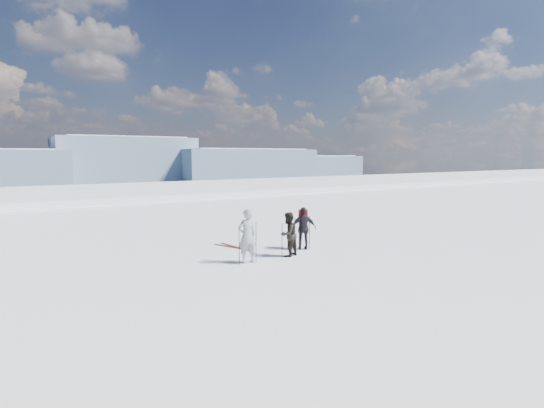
{
  "coord_description": "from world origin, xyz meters",
  "views": [
    {
      "loc": [
        -9.38,
        -8.42,
        3.44
      ],
      "look_at": [
        -2.24,
        3.0,
        1.88
      ],
      "focal_mm": 28.0,
      "sensor_mm": 36.0,
      "label": 1
    }
  ],
  "objects_px": {
    "skier_grey": "(247,236)",
    "skier_dark": "(288,234)",
    "skier_pack": "(304,228)",
    "skis_loose": "(233,247)"
  },
  "relations": [
    {
      "from": "skier_dark",
      "to": "skis_loose",
      "type": "bearing_deg",
      "value": -88.02
    },
    {
      "from": "skier_grey",
      "to": "skier_dark",
      "type": "relative_size",
      "value": 1.15
    },
    {
      "from": "skier_grey",
      "to": "skier_pack",
      "type": "relative_size",
      "value": 1.12
    },
    {
      "from": "skier_grey",
      "to": "skier_pack",
      "type": "height_order",
      "value": "skier_grey"
    },
    {
      "from": "skier_grey",
      "to": "skier_pack",
      "type": "xyz_separation_m",
      "value": [
        2.7,
        0.62,
        -0.1
      ]
    },
    {
      "from": "skier_dark",
      "to": "skier_pack",
      "type": "distance_m",
      "value": 1.22
    },
    {
      "from": "skier_grey",
      "to": "skier_dark",
      "type": "bearing_deg",
      "value": -178.94
    },
    {
      "from": "skis_loose",
      "to": "skier_pack",
      "type": "bearing_deg",
      "value": -39.58
    },
    {
      "from": "skier_pack",
      "to": "skis_loose",
      "type": "xyz_separation_m",
      "value": [
        -2.03,
        1.68,
        -0.76
      ]
    },
    {
      "from": "skier_pack",
      "to": "skis_loose",
      "type": "relative_size",
      "value": 0.92
    }
  ]
}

